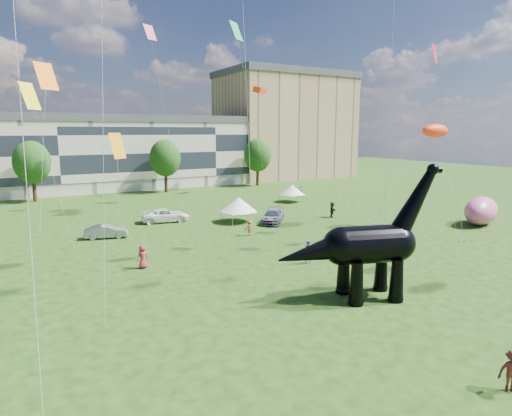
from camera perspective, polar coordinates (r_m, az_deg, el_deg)
ground at (r=24.94m, az=9.50°, el=-14.28°), size 220.00×220.00×0.00m
terrace_row at (r=79.84m, az=-25.12°, el=6.19°), size 78.00×11.00×12.00m
apartment_block at (r=98.87m, az=3.84°, el=10.61°), size 28.00×18.00×22.00m
tree_mid_left at (r=70.61m, az=-27.75°, el=5.81°), size 5.20×5.20×9.44m
tree_mid_right at (r=74.08m, az=-12.04°, el=6.91°), size 5.20×5.20×9.44m
tree_far_right at (r=81.39m, az=0.21°, el=7.41°), size 5.20×5.20×9.44m
dinosaur_sculpture at (r=27.16m, az=14.18°, el=-5.07°), size 10.50×4.72×8.66m
car_grey at (r=44.10m, az=-19.33°, el=-2.97°), size 4.26×2.37×1.33m
car_white at (r=50.16m, az=-11.99°, el=-0.96°), size 5.72×3.30×1.50m
car_dark at (r=48.61m, az=2.28°, el=-1.11°), size 4.91×5.20×1.48m
gazebo_near at (r=48.82m, az=-2.35°, el=0.46°), size 4.13×4.13×2.87m
gazebo_far at (r=62.98m, az=4.81°, el=2.43°), size 4.42×4.42×2.55m
inflatable_pink at (r=53.66m, az=27.81°, el=-0.33°), size 6.94×5.01×3.13m
visitors at (r=36.98m, az=-1.99°, el=-4.52°), size 54.50×47.31×1.89m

